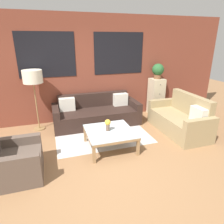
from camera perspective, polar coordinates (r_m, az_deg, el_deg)
name	(u,v)px	position (r m, az deg, el deg)	size (l,w,h in m)	color
ground_plane	(113,164)	(3.80, 0.24, -14.70)	(16.00, 16.00, 0.00)	#8E6642
wall_back_brick	(85,69)	(5.55, -7.70, 12.02)	(8.40, 0.09, 2.80)	brown
rug	(103,135)	(4.82, -2.73, -6.64)	(2.18, 1.45, 0.00)	#BCB7B2
couch_dark	(96,114)	(5.39, -4.48, -0.53)	(2.26, 0.88, 0.78)	black
settee_vintage	(180,120)	(5.18, 18.95, -2.12)	(0.80, 1.65, 0.92)	#99845B
armchair_corner	(14,162)	(3.74, -26.25, -12.65)	(0.80, 0.84, 0.84)	brown
coffee_table	(110,133)	(4.15, -0.62, -6.04)	(0.96, 0.96, 0.39)	silver
floor_lamp	(33,78)	(5.11, -21.72, 8.94)	(0.45, 0.45, 1.50)	olive
drawer_cabinet	(156,97)	(6.18, 12.43, 4.32)	(0.39, 0.42, 1.08)	#C6B793
potted_plant	(158,70)	(6.02, 12.99, 11.50)	(0.34, 0.34, 0.44)	brown
flower_vase	(108,124)	(4.08, -1.22, -3.46)	(0.12, 0.12, 0.25)	brown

